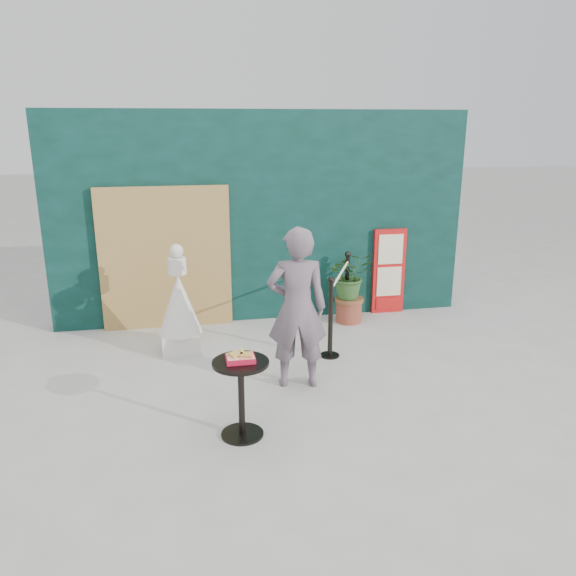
# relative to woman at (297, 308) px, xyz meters

# --- Properties ---
(ground) EXTENTS (60.00, 60.00, 0.00)m
(ground) POSITION_rel_woman_xyz_m (-0.02, -0.77, -0.90)
(ground) COLOR #ADAAA5
(ground) RESTS_ON ground
(back_wall) EXTENTS (6.00, 0.30, 3.00)m
(back_wall) POSITION_rel_woman_xyz_m (-0.02, 2.38, 0.60)
(back_wall) COLOR black
(back_wall) RESTS_ON ground
(bamboo_fence) EXTENTS (1.80, 0.08, 2.00)m
(bamboo_fence) POSITION_rel_woman_xyz_m (-1.42, 2.17, 0.10)
(bamboo_fence) COLOR tan
(bamboo_fence) RESTS_ON ground
(woman) EXTENTS (0.70, 0.51, 1.79)m
(woman) POSITION_rel_woman_xyz_m (0.00, 0.00, 0.00)
(woman) COLOR slate
(woman) RESTS_ON ground
(menu_board) EXTENTS (0.50, 0.07, 1.30)m
(menu_board) POSITION_rel_woman_xyz_m (1.88, 2.18, -0.25)
(menu_board) COLOR red
(menu_board) RESTS_ON ground
(statue) EXTENTS (0.55, 0.55, 1.40)m
(statue) POSITION_rel_woman_xyz_m (-1.26, 1.22, -0.32)
(statue) COLOR silver
(statue) RESTS_ON ground
(cafe_table) EXTENTS (0.52, 0.52, 0.75)m
(cafe_table) POSITION_rel_woman_xyz_m (-0.72, -0.96, -0.40)
(cafe_table) COLOR black
(cafe_table) RESTS_ON ground
(food_basket) EXTENTS (0.26, 0.19, 0.11)m
(food_basket) POSITION_rel_woman_xyz_m (-0.72, -0.95, -0.11)
(food_basket) COLOR red
(food_basket) RESTS_ON cafe_table
(planter) EXTENTS (0.62, 0.54, 1.06)m
(planter) POSITION_rel_woman_xyz_m (1.17, 1.88, -0.28)
(planter) COLOR brown
(planter) RESTS_ON ground
(stanchion_barrier) EXTENTS (0.84, 1.54, 1.03)m
(stanchion_barrier) POSITION_rel_woman_xyz_m (0.87, 1.34, -0.40)
(stanchion_barrier) COLOR black
(stanchion_barrier) RESTS_ON ground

